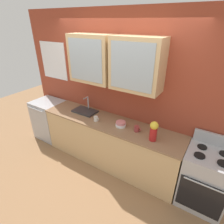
{
  "coord_description": "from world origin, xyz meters",
  "views": [
    {
      "loc": [
        1.51,
        -2.27,
        2.48
      ],
      "look_at": [
        0.06,
        0.0,
        1.1
      ],
      "focal_mm": 28.97,
      "sensor_mm": 36.0,
      "label": 1
    }
  ],
  "objects_px": {
    "cup_near_bowls": "(137,129)",
    "sink_faucet": "(85,111)",
    "cup_near_sink": "(96,119)",
    "stove_range": "(204,179)",
    "dishwasher": "(50,119)",
    "vase": "(154,131)",
    "bowl_stack": "(121,124)"
  },
  "relations": [
    {
      "from": "sink_faucet",
      "to": "bowl_stack",
      "type": "relative_size",
      "value": 2.64
    },
    {
      "from": "stove_range",
      "to": "vase",
      "type": "xyz_separation_m",
      "value": [
        -0.79,
        -0.1,
        0.6
      ]
    },
    {
      "from": "cup_near_bowls",
      "to": "dishwasher",
      "type": "relative_size",
      "value": 0.13
    },
    {
      "from": "sink_faucet",
      "to": "vase",
      "type": "distance_m",
      "value": 1.46
    },
    {
      "from": "bowl_stack",
      "to": "cup_near_bowls",
      "type": "bearing_deg",
      "value": -0.31
    },
    {
      "from": "bowl_stack",
      "to": "cup_near_sink",
      "type": "relative_size",
      "value": 1.6
    },
    {
      "from": "stove_range",
      "to": "cup_near_bowls",
      "type": "height_order",
      "value": "stove_range"
    },
    {
      "from": "bowl_stack",
      "to": "dishwasher",
      "type": "xyz_separation_m",
      "value": [
        -1.87,
        0.01,
        -0.48
      ]
    },
    {
      "from": "sink_faucet",
      "to": "cup_near_sink",
      "type": "bearing_deg",
      "value": -23.51
    },
    {
      "from": "sink_faucet",
      "to": "cup_near_bowls",
      "type": "height_order",
      "value": "sink_faucet"
    },
    {
      "from": "dishwasher",
      "to": "cup_near_sink",
      "type": "bearing_deg",
      "value": -3.72
    },
    {
      "from": "stove_range",
      "to": "sink_faucet",
      "type": "distance_m",
      "value": 2.28
    },
    {
      "from": "vase",
      "to": "cup_near_bowls",
      "type": "height_order",
      "value": "vase"
    },
    {
      "from": "cup_near_bowls",
      "to": "sink_faucet",
      "type": "bearing_deg",
      "value": 175.64
    },
    {
      "from": "bowl_stack",
      "to": "cup_near_bowls",
      "type": "relative_size",
      "value": 1.47
    },
    {
      "from": "vase",
      "to": "cup_near_sink",
      "type": "xyz_separation_m",
      "value": [
        -1.05,
        0.0,
        -0.12
      ]
    },
    {
      "from": "bowl_stack",
      "to": "cup_near_bowls",
      "type": "distance_m",
      "value": 0.29
    },
    {
      "from": "dishwasher",
      "to": "bowl_stack",
      "type": "bearing_deg",
      "value": -0.2
    },
    {
      "from": "stove_range",
      "to": "vase",
      "type": "bearing_deg",
      "value": -172.95
    },
    {
      "from": "sink_faucet",
      "to": "cup_near_bowls",
      "type": "distance_m",
      "value": 1.14
    },
    {
      "from": "sink_faucet",
      "to": "bowl_stack",
      "type": "height_order",
      "value": "sink_faucet"
    },
    {
      "from": "cup_near_sink",
      "to": "cup_near_bowls",
      "type": "distance_m",
      "value": 0.75
    },
    {
      "from": "vase",
      "to": "cup_near_bowls",
      "type": "xyz_separation_m",
      "value": [
        -0.3,
        0.08,
        -0.12
      ]
    },
    {
      "from": "sink_faucet",
      "to": "vase",
      "type": "height_order",
      "value": "vase"
    },
    {
      "from": "bowl_stack",
      "to": "dishwasher",
      "type": "distance_m",
      "value": 1.93
    },
    {
      "from": "cup_near_bowls",
      "to": "dishwasher",
      "type": "distance_m",
      "value": 2.22
    },
    {
      "from": "vase",
      "to": "stove_range",
      "type": "bearing_deg",
      "value": 7.05
    },
    {
      "from": "bowl_stack",
      "to": "sink_faucet",
      "type": "bearing_deg",
      "value": 174.24
    },
    {
      "from": "vase",
      "to": "cup_near_sink",
      "type": "relative_size",
      "value": 2.85
    },
    {
      "from": "stove_range",
      "to": "sink_faucet",
      "type": "height_order",
      "value": "sink_faucet"
    },
    {
      "from": "stove_range",
      "to": "bowl_stack",
      "type": "height_order",
      "value": "stove_range"
    },
    {
      "from": "cup_near_sink",
      "to": "cup_near_bowls",
      "type": "bearing_deg",
      "value": 6.39
    }
  ]
}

